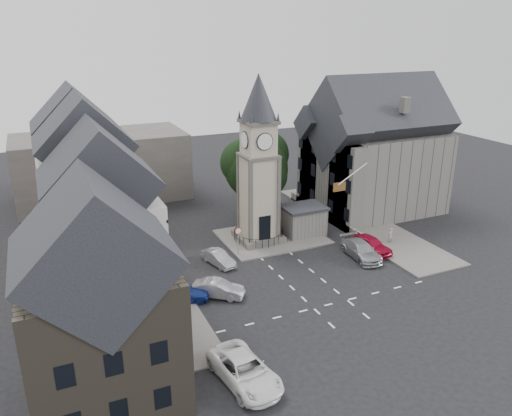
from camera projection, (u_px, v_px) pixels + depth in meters
name	position (u px, v px, depth m)	size (l,w,h in m)	color
ground	(296.00, 274.00, 43.04)	(120.00, 120.00, 0.00)	black
pavement_west	(137.00, 271.00, 43.37)	(6.00, 30.00, 0.14)	#595651
pavement_east	(358.00, 222.00, 54.50)	(6.00, 26.00, 0.14)	#595651
central_island	(272.00, 237.00, 50.46)	(10.00, 8.00, 0.16)	#595651
road_markings	(331.00, 304.00, 38.32)	(20.00, 8.00, 0.01)	silver
clock_tower	(258.00, 161.00, 47.15)	(4.86, 4.86, 16.25)	#4C4944
stone_shelter	(303.00, 220.00, 50.80)	(4.30, 3.30, 3.08)	#64625C
town_tree	(256.00, 159.00, 52.61)	(7.20, 7.20, 10.80)	black
warning_sign_post	(238.00, 236.00, 45.79)	(0.70, 0.19, 2.85)	black
terrace_pink	(80.00, 174.00, 48.59)	(8.10, 7.60, 12.80)	tan
terrace_cream	(90.00, 198.00, 41.73)	(8.10, 7.60, 12.80)	beige
terrace_tudor	(104.00, 237.00, 34.99)	(8.10, 7.60, 12.00)	silver
building_sw_stone	(102.00, 315.00, 26.97)	(8.60, 7.60, 10.40)	#443E33
backdrop_west	(102.00, 167.00, 61.12)	(20.00, 10.00, 8.00)	#4C4944
east_building	(373.00, 157.00, 56.35)	(14.40, 11.40, 12.60)	#64625C
east_boundary_wall	(327.00, 216.00, 55.01)	(0.40, 16.00, 0.90)	#64625C
flagpole	(353.00, 174.00, 47.18)	(3.68, 0.10, 2.74)	white
car_west_blue	(180.00, 292.00, 38.51)	(1.84, 4.57, 1.56)	navy
car_west_silver	(218.00, 289.00, 39.20)	(1.44, 4.13, 1.36)	#A5A6AD
car_west_grey	(156.00, 277.00, 41.04)	(2.17, 4.71, 1.31)	#343437
car_island_silver	(218.00, 258.00, 44.58)	(1.32, 3.78, 1.25)	#999BA2
car_island_east	(361.00, 250.00, 45.91)	(2.10, 5.16, 1.50)	#989A9F
car_east_red	(370.00, 244.00, 47.05)	(1.87, 4.64, 1.58)	maroon
van_sw_white	(245.00, 370.00, 29.66)	(2.65, 5.74, 1.60)	white
pedestrian	(390.00, 236.00, 48.90)	(0.59, 0.39, 1.62)	#A69589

